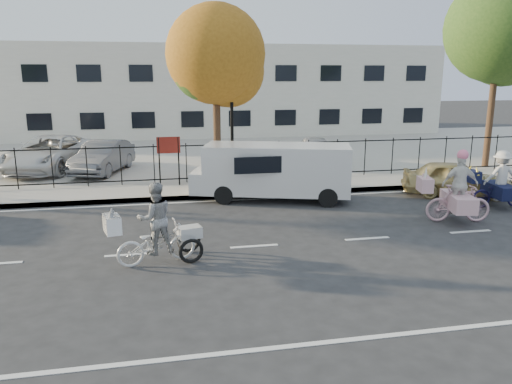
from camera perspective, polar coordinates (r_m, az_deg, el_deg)
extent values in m
plane|color=#333334|center=(12.49, -0.20, -6.23)|extent=(120.00, 120.00, 0.00)
cube|color=#A8A399|center=(17.24, -3.45, -0.44)|extent=(60.00, 0.10, 0.15)
cube|color=#A8A399|center=(18.26, -3.91, 0.33)|extent=(60.00, 2.20, 0.15)
cube|color=#A8A399|center=(26.95, -6.40, 4.53)|extent=(60.00, 15.60, 0.15)
cube|color=silver|center=(36.63, -7.95, 11.42)|extent=(34.00, 10.00, 6.00)
cylinder|color=black|center=(18.66, -2.76, 7.10)|extent=(0.12, 0.12, 4.00)
sphere|color=white|center=(18.55, -2.83, 13.71)|extent=(0.36, 0.36, 0.36)
cylinder|color=black|center=(18.61, -10.98, 3.43)|extent=(0.06, 0.06, 1.80)
cylinder|color=black|center=(18.62, -8.83, 3.52)|extent=(0.06, 0.06, 1.80)
cube|color=#59140F|center=(18.52, -9.98, 5.30)|extent=(0.85, 0.04, 0.60)
imported|color=silver|center=(11.51, -11.30, -5.76)|extent=(1.89, 1.03, 0.94)
imported|color=silver|center=(11.33, -11.44, -2.98)|extent=(0.92, 0.79, 1.64)
cube|color=white|center=(11.17, -16.12, -3.54)|extent=(0.44, 0.63, 0.38)
cone|color=white|center=(11.22, -16.16, -2.14)|extent=(0.15, 0.15, 0.19)
cone|color=white|center=(10.98, -16.26, -2.48)|extent=(0.15, 0.15, 0.19)
torus|color=black|center=(11.42, -7.42, -6.71)|extent=(0.59, 0.22, 0.58)
torus|color=black|center=(12.11, -7.67, -5.54)|extent=(0.59, 0.22, 0.58)
cube|color=white|center=(11.65, -7.60, -4.56)|extent=(0.59, 0.48, 0.26)
imported|color=#D6A3B0|center=(15.48, 22.10, -1.22)|extent=(1.90, 0.91, 1.10)
imported|color=white|center=(15.36, 22.28, 0.81)|extent=(1.09, 0.64, 1.74)
cube|color=#D19FA8|center=(15.04, 18.75, 0.81)|extent=(0.46, 0.66, 0.40)
cone|color=silver|center=(14.97, 18.85, 2.13)|extent=(0.13, 0.13, 0.35)
cube|color=#D19FA8|center=(15.47, 22.12, -1.02)|extent=(0.91, 1.53, 0.44)
sphere|color=pink|center=(15.21, 22.57, 3.94)|extent=(0.31, 0.31, 0.31)
imported|color=#131037|center=(17.74, 26.01, -0.13)|extent=(1.82, 0.83, 0.92)
imported|color=silver|center=(17.62, 26.20, 1.68)|extent=(1.11, 0.73, 1.62)
cube|color=black|center=(17.18, 23.54, 1.64)|extent=(0.38, 0.60, 0.37)
cone|color=gold|center=(17.29, 23.26, 2.43)|extent=(0.12, 0.24, 0.33)
cone|color=gold|center=(16.99, 23.95, 2.19)|extent=(0.12, 0.24, 0.33)
cube|color=black|center=(17.71, 26.04, 0.19)|extent=(0.73, 1.39, 0.41)
cube|color=white|center=(16.81, 2.43, 2.68)|extent=(5.13, 3.14, 1.60)
cube|color=white|center=(16.48, -6.50, 0.80)|extent=(0.95, 1.79, 0.71)
cylinder|color=black|center=(15.90, -2.87, -0.75)|extent=(0.66, 0.41, 0.62)
cylinder|color=black|center=(17.41, -3.63, 0.49)|extent=(0.66, 0.41, 0.62)
cylinder|color=black|center=(16.72, 8.69, -0.18)|extent=(0.66, 0.41, 0.62)
cylinder|color=black|center=(18.16, 7.01, 0.96)|extent=(0.66, 0.41, 0.62)
imported|color=tan|center=(18.78, 21.92, 1.44)|extent=(3.90, 2.60, 1.23)
imported|color=silver|center=(23.02, -22.54, 4.10)|extent=(3.71, 5.70, 1.46)
imported|color=#515359|center=(21.74, -17.08, 3.85)|extent=(2.50, 4.22, 1.31)
imported|color=#A6A8AD|center=(22.88, 6.84, 4.71)|extent=(2.21, 3.89, 1.25)
cylinder|color=#442D1D|center=(19.09, -4.48, 7.17)|extent=(0.28, 0.28, 4.27)
sphere|color=#9F6219|center=(18.99, -4.63, 15.43)|extent=(3.66, 3.66, 3.66)
sphere|color=#9F6219|center=(19.24, -3.15, 13.61)|extent=(2.68, 2.68, 2.68)
cylinder|color=#442D1D|center=(24.21, 25.26, 8.47)|extent=(0.28, 0.28, 5.28)
sphere|color=#385B1E|center=(24.23, 26.09, 16.47)|extent=(4.53, 4.53, 4.53)
sphere|color=#385B1E|center=(24.64, 26.57, 14.58)|extent=(3.32, 3.32, 3.32)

